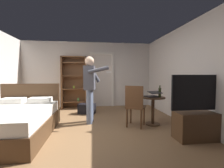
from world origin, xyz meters
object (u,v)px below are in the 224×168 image
(bed, at_px, (15,121))
(tv_flatscreen, at_px, (199,120))
(bottle_on_table, at_px, (160,92))
(wooden_chair, at_px, (135,104))
(laptop, at_px, (153,95))
(suitcase_dark, at_px, (87,109))
(person_blue_shirt, at_px, (90,85))
(bookshelf, at_px, (74,80))
(side_table, at_px, (153,106))

(bed, height_order, tv_flatscreen, tv_flatscreen)
(bottle_on_table, height_order, wooden_chair, wooden_chair)
(laptop, height_order, suitcase_dark, laptop)
(tv_flatscreen, relative_size, person_blue_shirt, 0.72)
(bookshelf, xyz_separation_m, suitcase_dark, (0.50, -0.98, -0.88))
(bottle_on_table, bearing_deg, wooden_chair, -176.31)
(side_table, distance_m, bottle_on_table, 0.39)
(bookshelf, relative_size, suitcase_dark, 3.70)
(bookshelf, relative_size, bottle_on_table, 6.77)
(side_table, bearing_deg, person_blue_shirt, 166.04)
(tv_flatscreen, bearing_deg, bookshelf, 129.27)
(tv_flatscreen, xyz_separation_m, wooden_chair, (-1.03, 0.85, 0.16))
(bed, relative_size, bookshelf, 1.04)
(side_table, bearing_deg, bed, -173.54)
(tv_flatscreen, bearing_deg, bottle_on_table, 113.77)
(laptop, bearing_deg, bookshelf, 132.18)
(person_blue_shirt, bearing_deg, bookshelf, 107.68)
(bottle_on_table, bearing_deg, side_table, 150.26)
(person_blue_shirt, bearing_deg, bottle_on_table, -15.39)
(bookshelf, bearing_deg, suitcase_dark, -63.10)
(suitcase_dark, bearing_deg, bookshelf, 134.00)
(bookshelf, bearing_deg, bottle_on_table, -46.24)
(bottle_on_table, distance_m, person_blue_shirt, 1.76)
(tv_flatscreen, relative_size, laptop, 3.10)
(bed, bearing_deg, bookshelf, 71.51)
(person_blue_shirt, bearing_deg, side_table, -13.96)
(side_table, xyz_separation_m, laptop, (-0.02, -0.04, 0.29))
(bookshelf, xyz_separation_m, bottle_on_table, (2.31, -2.41, -0.22))
(bottle_on_table, height_order, person_blue_shirt, person_blue_shirt)
(bookshelf, distance_m, person_blue_shirt, 2.04)
(side_table, height_order, laptop, laptop)
(person_blue_shirt, xyz_separation_m, suitcase_dark, (-0.12, 0.97, -0.83))
(wooden_chair, bearing_deg, person_blue_shirt, 154.41)
(wooden_chair, distance_m, suitcase_dark, 1.92)
(bookshelf, height_order, wooden_chair, bookshelf)
(side_table, relative_size, bottle_on_table, 2.45)
(side_table, bearing_deg, wooden_chair, -166.23)
(suitcase_dark, bearing_deg, person_blue_shirt, -65.67)
(bookshelf, distance_m, bottle_on_table, 3.35)
(bed, xyz_separation_m, side_table, (3.07, 0.35, 0.16))
(laptop, relative_size, wooden_chair, 0.41)
(side_table, xyz_separation_m, wooden_chair, (-0.49, -0.12, 0.08))
(person_blue_shirt, bearing_deg, wooden_chair, -25.59)
(wooden_chair, bearing_deg, bed, -174.97)
(bed, height_order, bookshelf, bookshelf)
(wooden_chair, height_order, suitcase_dark, wooden_chair)
(bed, bearing_deg, suitcase_dark, 50.60)
(bed, height_order, suitcase_dark, bed)
(side_table, height_order, wooden_chair, wooden_chair)
(laptop, relative_size, suitcase_dark, 0.77)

